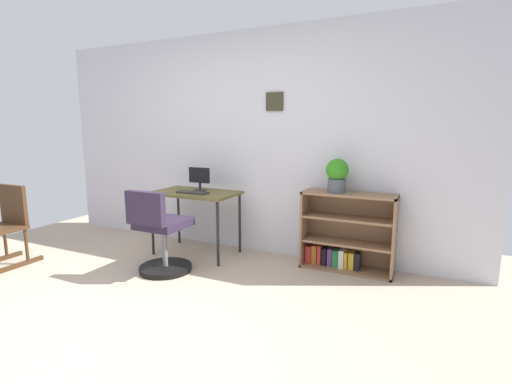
# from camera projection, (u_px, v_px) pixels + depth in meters

# --- Properties ---
(ground_plane) EXTENTS (6.24, 6.24, 0.00)m
(ground_plane) POSITION_uv_depth(u_px,v_px,m) (105.00, 333.00, 2.59)
(ground_plane) COLOR tan
(wall_back) EXTENTS (5.20, 0.12, 2.48)m
(wall_back) POSITION_uv_depth(u_px,v_px,m) (245.00, 144.00, 4.30)
(wall_back) COLOR silver
(wall_back) RESTS_ON ground_plane
(desk) EXTENTS (0.94, 0.56, 0.72)m
(desk) POSITION_uv_depth(u_px,v_px,m) (196.00, 197.00, 4.15)
(desk) COLOR brown
(desk) RESTS_ON ground_plane
(monitor) EXTENTS (0.26, 0.14, 0.26)m
(monitor) POSITION_uv_depth(u_px,v_px,m) (199.00, 178.00, 4.18)
(monitor) COLOR #262628
(monitor) RESTS_ON desk
(keyboard) EXTENTS (0.35, 0.13, 0.02)m
(keyboard) POSITION_uv_depth(u_px,v_px,m) (192.00, 192.00, 4.04)
(keyboard) COLOR #302E2A
(keyboard) RESTS_ON desk
(office_chair) EXTENTS (0.52, 0.55, 0.85)m
(office_chair) POSITION_uv_depth(u_px,v_px,m) (160.00, 237.00, 3.63)
(office_chair) COLOR black
(office_chair) RESTS_ON ground_plane
(rocking_chair) EXTENTS (0.42, 0.64, 0.83)m
(rocking_chair) POSITION_uv_depth(u_px,v_px,m) (5.00, 225.00, 3.85)
(rocking_chair) COLOR #422A17
(rocking_chair) RESTS_ON ground_plane
(bookshelf_low) EXTENTS (0.91, 0.30, 0.79)m
(bookshelf_low) POSITION_uv_depth(u_px,v_px,m) (346.00, 235.00, 3.75)
(bookshelf_low) COLOR brown
(bookshelf_low) RESTS_ON ground_plane
(potted_plant_on_shelf) EXTENTS (0.22, 0.22, 0.33)m
(potted_plant_on_shelf) POSITION_uv_depth(u_px,v_px,m) (337.00, 174.00, 3.64)
(potted_plant_on_shelf) COLOR #474C51
(potted_plant_on_shelf) RESTS_ON bookshelf_low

